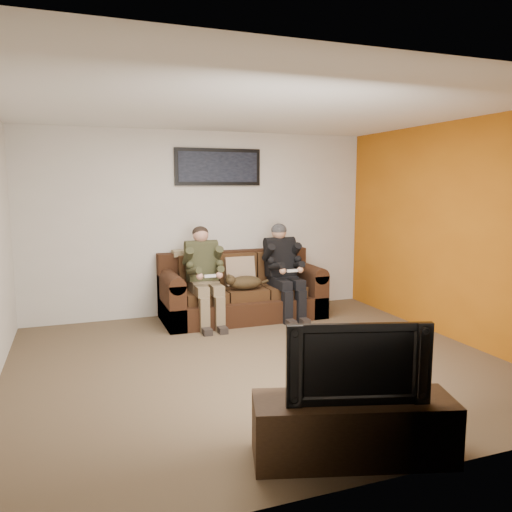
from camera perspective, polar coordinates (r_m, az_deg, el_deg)
name	(u,v)px	position (r m, az deg, el deg)	size (l,w,h in m)	color
floor	(258,363)	(5.35, 0.24, -12.08)	(5.00, 5.00, 0.00)	brown
ceiling	(258,107)	(5.08, 0.26, 16.63)	(5.00, 5.00, 0.00)	silver
wall_back	(204,224)	(7.20, -6.01, 3.71)	(5.00, 5.00, 0.00)	beige
wall_front	(390,278)	(3.07, 15.05, -2.49)	(5.00, 5.00, 0.00)	beige
wall_right	(456,232)	(6.37, 21.87, 2.60)	(4.50, 4.50, 0.00)	beige
accent_wall_right	(455,232)	(6.36, 21.80, 2.59)	(4.50, 4.50, 0.00)	#B76212
sofa	(241,293)	(7.05, -1.76, -4.21)	(2.22, 0.96, 0.91)	#321B0F
throw_pillow	(240,271)	(7.03, -1.88, -1.74)	(0.42, 0.12, 0.40)	#9B8065
throw_blanket	(189,253)	(7.04, -7.69, 0.37)	(0.45, 0.22, 0.08)	tan
person_left	(204,270)	(6.65, -5.95, -1.60)	(0.51, 0.87, 1.30)	#79674B
person_right	(283,265)	(7.01, 3.14, -1.03)	(0.51, 0.86, 1.31)	black
cat	(244,282)	(6.74, -1.36, -3.04)	(0.66, 0.26, 0.24)	#47351B
framed_poster	(218,167)	(7.20, -4.35, 10.11)	(1.25, 0.05, 0.52)	black
tv_stand	(353,428)	(3.64, 11.05, -18.77)	(1.35, 0.44, 0.43)	black
television	(355,360)	(3.45, 11.27, -11.54)	(0.95, 0.12, 0.55)	black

